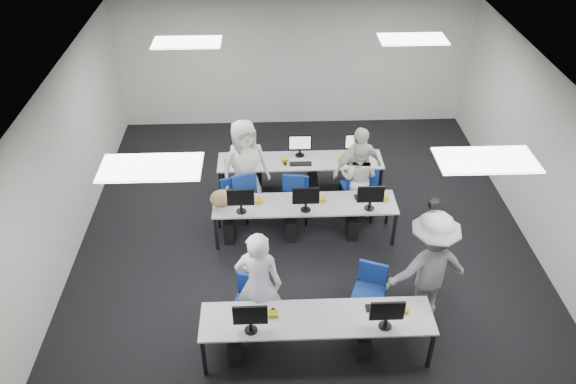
{
  "coord_description": "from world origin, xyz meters",
  "views": [
    {
      "loc": [
        -0.61,
        -7.58,
        6.61
      ],
      "look_at": [
        -0.3,
        0.18,
        1.0
      ],
      "focal_mm": 35.0,
      "sensor_mm": 36.0,
      "label": 1
    }
  ],
  "objects_px": {
    "chair_4": "(363,201)",
    "chair_7": "(354,194)",
    "student_1": "(359,178)",
    "student_3": "(357,170)",
    "desk_front": "(317,321)",
    "chair_3": "(297,206)",
    "photographer": "(429,267)",
    "student_0": "(259,284)",
    "chair_2": "(234,209)",
    "chair_6": "(294,196)",
    "chair_0": "(249,314)",
    "chair_1": "(367,302)",
    "desk_mid": "(305,206)",
    "student_2": "(245,166)",
    "chair_5": "(243,198)"
  },
  "relations": [
    {
      "from": "chair_4",
      "to": "chair_7",
      "type": "xyz_separation_m",
      "value": [
        -0.15,
        0.24,
        -0.01
      ]
    },
    {
      "from": "student_1",
      "to": "student_3",
      "type": "height_order",
      "value": "student_3"
    },
    {
      "from": "desk_front",
      "to": "chair_3",
      "type": "relative_size",
      "value": 3.86
    },
    {
      "from": "photographer",
      "to": "student_0",
      "type": "bearing_deg",
      "value": -6.03
    },
    {
      "from": "chair_2",
      "to": "chair_6",
      "type": "relative_size",
      "value": 0.95
    },
    {
      "from": "chair_2",
      "to": "chair_0",
      "type": "bearing_deg",
      "value": -100.62
    },
    {
      "from": "chair_0",
      "to": "photographer",
      "type": "xyz_separation_m",
      "value": [
        2.64,
        0.19,
        0.67
      ]
    },
    {
      "from": "chair_2",
      "to": "chair_1",
      "type": "bearing_deg",
      "value": -66.79
    },
    {
      "from": "desk_mid",
      "to": "chair_1",
      "type": "bearing_deg",
      "value": -66.77
    },
    {
      "from": "photographer",
      "to": "desk_front",
      "type": "bearing_deg",
      "value": 11.71
    },
    {
      "from": "student_0",
      "to": "photographer",
      "type": "relative_size",
      "value": 0.96
    },
    {
      "from": "chair_0",
      "to": "student_3",
      "type": "bearing_deg",
      "value": 72.24
    },
    {
      "from": "chair_4",
      "to": "photographer",
      "type": "xyz_separation_m",
      "value": [
        0.53,
        -2.52,
        0.66
      ]
    },
    {
      "from": "chair_4",
      "to": "student_2",
      "type": "height_order",
      "value": "student_2"
    },
    {
      "from": "desk_front",
      "to": "chair_2",
      "type": "relative_size",
      "value": 3.8
    },
    {
      "from": "chair_7",
      "to": "student_1",
      "type": "height_order",
      "value": "student_1"
    },
    {
      "from": "chair_3",
      "to": "student_3",
      "type": "distance_m",
      "value": 1.31
    },
    {
      "from": "chair_4",
      "to": "student_1",
      "type": "distance_m",
      "value": 0.48
    },
    {
      "from": "chair_3",
      "to": "chair_4",
      "type": "height_order",
      "value": "chair_4"
    },
    {
      "from": "chair_5",
      "to": "chair_1",
      "type": "bearing_deg",
      "value": -67.72
    },
    {
      "from": "student_1",
      "to": "chair_4",
      "type": "bearing_deg",
      "value": 159.6
    },
    {
      "from": "chair_7",
      "to": "chair_0",
      "type": "bearing_deg",
      "value": -134.72
    },
    {
      "from": "student_0",
      "to": "photographer",
      "type": "height_order",
      "value": "photographer"
    },
    {
      "from": "chair_7",
      "to": "photographer",
      "type": "distance_m",
      "value": 2.92
    },
    {
      "from": "student_3",
      "to": "chair_2",
      "type": "bearing_deg",
      "value": 163.14
    },
    {
      "from": "chair_3",
      "to": "student_1",
      "type": "xyz_separation_m",
      "value": [
        1.14,
        0.18,
        0.49
      ]
    },
    {
      "from": "chair_1",
      "to": "chair_4",
      "type": "distance_m",
      "value": 2.57
    },
    {
      "from": "desk_front",
      "to": "photographer",
      "type": "xyz_separation_m",
      "value": [
        1.68,
        0.7,
        0.27
      ]
    },
    {
      "from": "desk_front",
      "to": "chair_6",
      "type": "height_order",
      "value": "chair_6"
    },
    {
      "from": "chair_7",
      "to": "student_0",
      "type": "distance_m",
      "value": 3.53
    },
    {
      "from": "desk_mid",
      "to": "chair_1",
      "type": "relative_size",
      "value": 3.43
    },
    {
      "from": "desk_mid",
      "to": "photographer",
      "type": "xyz_separation_m",
      "value": [
        1.68,
        -1.9,
        0.27
      ]
    },
    {
      "from": "chair_6",
      "to": "student_1",
      "type": "relative_size",
      "value": 0.59
    },
    {
      "from": "chair_4",
      "to": "chair_1",
      "type": "bearing_deg",
      "value": -76.2
    },
    {
      "from": "chair_7",
      "to": "student_3",
      "type": "height_order",
      "value": "student_3"
    },
    {
      "from": "desk_front",
      "to": "chair_3",
      "type": "distance_m",
      "value": 3.17
    },
    {
      "from": "chair_0",
      "to": "student_3",
      "type": "height_order",
      "value": "student_3"
    },
    {
      "from": "chair_1",
      "to": "student_0",
      "type": "relative_size",
      "value": 0.51
    },
    {
      "from": "chair_7",
      "to": "chair_1",
      "type": "bearing_deg",
      "value": -104.63
    },
    {
      "from": "student_1",
      "to": "student_2",
      "type": "distance_m",
      "value": 2.12
    },
    {
      "from": "chair_4",
      "to": "chair_3",
      "type": "bearing_deg",
      "value": -155.58
    },
    {
      "from": "chair_0",
      "to": "chair_1",
      "type": "height_order",
      "value": "chair_1"
    },
    {
      "from": "student_0",
      "to": "student_1",
      "type": "relative_size",
      "value": 1.22
    },
    {
      "from": "desk_front",
      "to": "desk_mid",
      "type": "xyz_separation_m",
      "value": [
        0.0,
        2.6,
        0.0
      ]
    },
    {
      "from": "chair_7",
      "to": "chair_6",
      "type": "bearing_deg",
      "value": 169.86
    },
    {
      "from": "chair_4",
      "to": "chair_7",
      "type": "bearing_deg",
      "value": 142.58
    },
    {
      "from": "chair_6",
      "to": "student_0",
      "type": "bearing_deg",
      "value": -94.76
    },
    {
      "from": "desk_front",
      "to": "chair_2",
      "type": "distance_m",
      "value": 3.39
    },
    {
      "from": "chair_6",
      "to": "photographer",
      "type": "distance_m",
      "value": 3.36
    },
    {
      "from": "student_2",
      "to": "photographer",
      "type": "height_order",
      "value": "photographer"
    }
  ]
}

